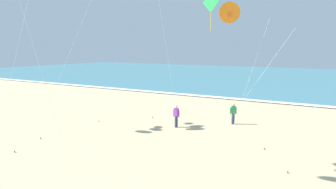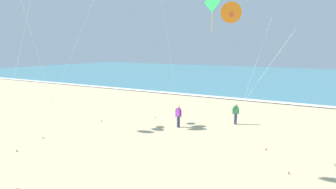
{
  "view_description": "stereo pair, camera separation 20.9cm",
  "coord_description": "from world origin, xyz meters",
  "px_view_note": "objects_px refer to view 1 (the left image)",
  "views": [
    {
      "loc": [
        6.49,
        -4.62,
        5.71
      ],
      "look_at": [
        -0.59,
        6.79,
        3.78
      ],
      "focal_mm": 35.49,
      "sensor_mm": 36.0,
      "label": 1
    },
    {
      "loc": [
        6.67,
        -4.51,
        5.71
      ],
      "look_at": [
        -0.59,
        6.79,
        3.78
      ],
      "focal_mm": 35.49,
      "sensor_mm": 36.0,
      "label": 2
    }
  ],
  "objects_px": {
    "bystander_green_top": "(233,113)",
    "bystander_purple_top": "(176,116)",
    "kite_diamond_emerald_mid": "(214,9)",
    "kite_delta_amber_low": "(230,13)"
  },
  "relations": [
    {
      "from": "kite_diamond_emerald_mid",
      "to": "bystander_purple_top",
      "type": "distance_m",
      "value": 9.0
    },
    {
      "from": "bystander_green_top",
      "to": "bystander_purple_top",
      "type": "distance_m",
      "value": 4.37
    },
    {
      "from": "kite_delta_amber_low",
      "to": "bystander_purple_top",
      "type": "relative_size",
      "value": 5.09
    },
    {
      "from": "bystander_purple_top",
      "to": "bystander_green_top",
      "type": "bearing_deg",
      "value": 44.77
    },
    {
      "from": "kite_delta_amber_low",
      "to": "bystander_green_top",
      "type": "bearing_deg",
      "value": 107.48
    },
    {
      "from": "kite_delta_amber_low",
      "to": "bystander_purple_top",
      "type": "distance_m",
      "value": 8.85
    },
    {
      "from": "bystander_green_top",
      "to": "bystander_purple_top",
      "type": "bearing_deg",
      "value": -135.23
    },
    {
      "from": "bystander_purple_top",
      "to": "kite_diamond_emerald_mid",
      "type": "bearing_deg",
      "value": -40.45
    },
    {
      "from": "kite_diamond_emerald_mid",
      "to": "kite_delta_amber_low",
      "type": "distance_m",
      "value": 1.02
    },
    {
      "from": "kite_delta_amber_low",
      "to": "bystander_green_top",
      "type": "distance_m",
      "value": 9.19
    }
  ]
}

